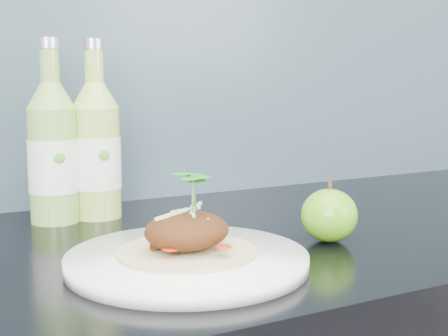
# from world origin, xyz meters

# --- Properties ---
(dinner_plate) EXTENTS (0.34, 0.34, 0.02)m
(dinner_plate) POSITION_xyz_m (-0.01, 1.58, 0.91)
(dinner_plate) COLOR white
(dinner_plate) RESTS_ON kitchen_counter
(pork_taco) EXTENTS (0.16, 0.16, 0.10)m
(pork_taco) POSITION_xyz_m (-0.01, 1.58, 0.94)
(pork_taco) COLOR tan
(pork_taco) RESTS_ON dinner_plate
(green_apple) EXTENTS (0.09, 0.09, 0.08)m
(green_apple) POSITION_xyz_m (0.20, 1.59, 0.93)
(green_apple) COLOR #428B0F
(green_apple) RESTS_ON kitchen_counter
(cider_bottle_left) EXTENTS (0.08, 0.08, 0.27)m
(cider_bottle_left) POSITION_xyz_m (-0.08, 1.88, 1.00)
(cider_bottle_left) COLOR #80B44B
(cider_bottle_left) RESTS_ON kitchen_counter
(cider_bottle_right) EXTENTS (0.09, 0.09, 0.27)m
(cider_bottle_right) POSITION_xyz_m (-0.02, 1.88, 1.00)
(cider_bottle_right) COLOR #A3C853
(cider_bottle_right) RESTS_ON kitchen_counter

